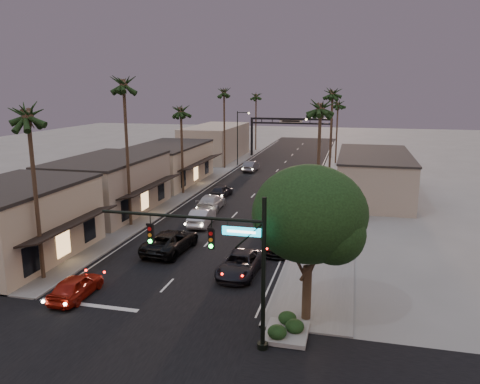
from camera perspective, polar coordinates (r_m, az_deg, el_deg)
The scene contains 34 objects.
ground at distance 59.36m, azimuth 2.22°, elevation 0.18°, with size 200.00×200.00×0.00m, color slate.
road at distance 64.16m, azimuth 3.12°, elevation 1.12°, with size 14.00×120.00×0.02m, color black.
cross_street at distance 24.05m, azimuth -18.59°, elevation -20.20°, with size 80.00×12.00×0.02m, color black.
sidewalk_left at distance 73.06m, azimuth -3.20°, elevation 2.58°, with size 5.00×92.00×0.12m, color slate.
sidewalk_right at distance 70.00m, azimuth 11.86°, elevation 1.89°, with size 5.00×92.00×0.12m, color slate.
storefront_near at distance 39.14m, azimuth -25.76°, elevation -3.52°, with size 8.00×12.00×5.50m, color #C5B497.
storefront_mid at distance 50.34m, azimuth -15.74°, elevation 0.65°, with size 8.00×14.00×5.50m, color gray.
storefront_far at distance 64.54m, azimuth -8.80°, elevation 3.31°, with size 8.00×16.00×5.00m, color #C5B497.
storefront_dist at distance 85.96m, azimuth -2.94°, elevation 6.08°, with size 8.00×20.00×6.00m, color gray.
building_right at distance 57.78m, azimuth 15.98°, elevation 1.89°, with size 8.00×18.00×5.00m, color gray.
traffic_signal at distance 22.94m, azimuth -1.82°, elevation -7.00°, with size 8.51×0.22×7.80m.
corner_tree at distance 25.27m, azimuth 8.61°, elevation -3.14°, with size 6.20×6.20×8.80m.
planter at distance 25.88m, azimuth 5.71°, elevation -17.05°, with size 2.20×2.60×0.24m, color gray.
arch at distance 87.86m, azimuth 6.22°, elevation 7.83°, with size 15.20×0.40×7.27m.
streetlight_right at distance 62.42m, azimuth 9.46°, elevation 5.60°, with size 2.13×0.30×9.00m.
streetlight_left at distance 77.40m, azimuth -0.11°, elevation 7.11°, with size 2.13×0.30×9.00m.
palm_la at distance 32.75m, azimuth -24.51°, elevation 9.17°, with size 3.20×3.20×13.20m.
palm_lb at distance 43.71m, azimuth -14.04°, elevation 13.05°, with size 3.20×3.20×15.20m.
palm_lc at distance 56.56m, azimuth -7.23°, elevation 10.19°, with size 3.20×3.20×12.20m.
palm_ld at distance 74.57m, azimuth -1.96°, elevation 12.34°, with size 3.20×3.20×14.20m.
palm_ra at distance 40.93m, azimuth 9.81°, elevation 10.57°, with size 3.20×3.20×13.20m.
palm_rb at distance 60.88m, azimuth 11.24°, elevation 12.05°, with size 3.20×3.20×14.20m.
palm_rc at distance 80.89m, azimuth 11.87°, elevation 10.73°, with size 3.20×3.20×12.20m.
palm_far at distance 96.86m, azimuth 1.97°, elevation 11.83°, with size 3.20×3.20×13.20m.
oncoming_red at distance 31.26m, azimuth -19.36°, elevation -10.78°, with size 1.76×4.37×1.49m, color maroon.
oncoming_pickup at distance 37.74m, azimuth -8.45°, elevation -5.95°, with size 2.81×6.10×1.70m, color black.
oncoming_silver at distance 44.45m, azimuth -4.69°, elevation -3.04°, with size 1.71×4.90×1.62m, color #A4A3A9.
oncoming_white at distance 50.12m, azimuth -3.54°, elevation -1.22°, with size 2.26×5.56×1.61m, color #AFAFAF.
oncoming_dgrey at distance 55.74m, azimuth -2.32°, elevation 0.15°, with size 1.75×4.35×1.48m, color black.
oncoming_grey_far at distance 72.92m, azimuth 1.34°, elevation 3.17°, with size 1.69×4.86×1.60m, color #55555B.
curbside_near at distance 32.99m, azimuth 0.02°, elevation -8.77°, with size 2.47×5.35×1.49m, color black.
curbside_black at distance 37.72m, azimuth 4.94°, elevation -6.05°, with size 2.07×5.08×1.47m, color black.
curbside_grey at distance 46.95m, azimuth 4.43°, elevation -2.26°, with size 1.76×4.38×1.49m, color #4C4B50.
curbside_far at distance 63.55m, azimuth 8.62°, elevation 1.59°, with size 1.63×4.67×1.54m, color black.
Camera 1 is at (11.52, -16.81, 12.79)m, focal length 35.00 mm.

